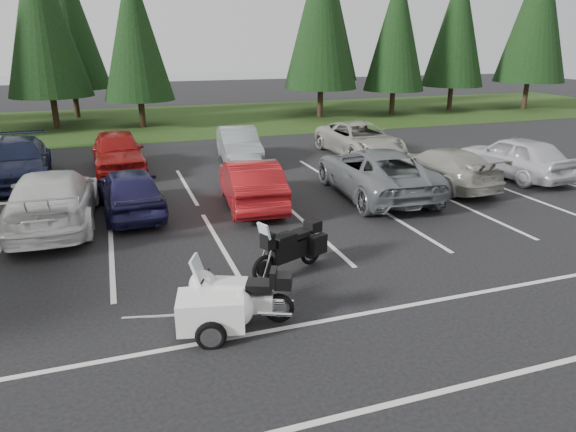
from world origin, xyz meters
The scene contains 25 objects.
ground centered at (0.00, 0.00, 0.00)m, with size 120.00×120.00×0.00m, color black.
grass_strip centered at (0.00, 24.00, 0.01)m, with size 80.00×16.00×0.01m, color #1E3210.
lake_water centered at (4.00, 55.00, 0.00)m, with size 70.00×50.00×0.02m, color gray.
stall_markings centered at (0.00, 2.00, 0.00)m, with size 32.00×16.00×0.01m, color silver.
conifer_4 centered at (-5.00, 22.90, 6.53)m, with size 4.80×4.80×11.17m.
conifer_5 centered at (0.00, 21.60, 5.63)m, with size 4.14×4.14×9.63m.
conifer_6 centered at (12.00, 22.10, 6.71)m, with size 4.93×4.93×11.48m.
conifer_7 centered at (17.50, 21.80, 5.81)m, with size 4.27×4.27×9.94m.
conifer_8 centered at (23.00, 22.60, 6.17)m, with size 4.53×4.53×10.56m.
conifer_9 centered at (29.00, 21.30, 7.07)m, with size 5.19×5.19×12.10m.
conifer_back_b centered at (-4.00, 27.50, 6.77)m, with size 4.97×4.97×11.58m.
conifer_back_c centered at (14.00, 26.80, 7.49)m, with size 5.50×5.50×12.81m.
car_near_3 centered at (-3.66, 3.95, 0.81)m, with size 2.26×5.57×1.62m, color silver.
car_near_4 centered at (-1.53, 4.37, 0.73)m, with size 1.74×4.31×1.47m, color #1C1A42.
car_near_5 centered at (2.16, 3.98, 0.76)m, with size 1.60×4.59×1.51m, color #A01418.
car_near_6 centered at (6.49, 3.77, 0.81)m, with size 2.70×5.84×1.62m, color slate.
car_near_7 centered at (9.33, 4.01, 0.70)m, with size 1.97×4.85×1.41m, color #9C9A8F.
car_near_8 centered at (12.76, 4.20, 0.81)m, with size 1.91×4.75×1.62m, color silver.
car_far_1 centered at (-5.33, 9.73, 0.78)m, with size 2.19×5.39×1.57m, color #171D3B.
car_far_2 centered at (-1.72, 10.18, 0.82)m, with size 1.94×4.83×1.64m, color maroon.
car_far_3 centered at (3.31, 10.28, 0.74)m, with size 1.56×4.47×1.47m, color gray.
car_far_4 centered at (8.90, 9.75, 0.75)m, with size 2.49×5.39×1.50m, color #A7A499.
touring_motorcycle centered at (0.03, -2.94, 0.65)m, with size 2.36×0.73×1.31m, color silver, non-canonical shape.
cargo_trailer centered at (-0.53, -3.26, 0.40)m, with size 1.71×0.96×0.79m, color white, non-canonical shape.
adventure_motorcycle centered at (1.62, -1.24, 0.70)m, with size 2.30×0.80×1.40m, color black, non-canonical shape.
Camera 1 is at (-1.87, -11.38, 5.04)m, focal length 32.00 mm.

